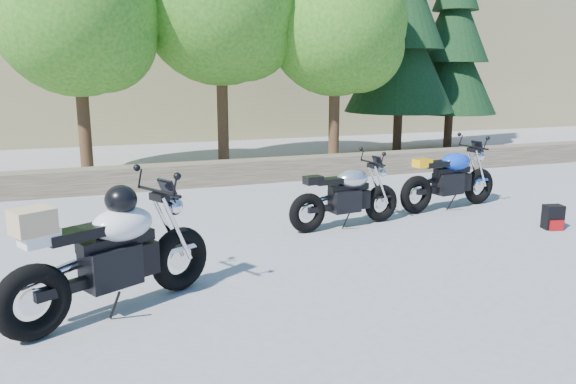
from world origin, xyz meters
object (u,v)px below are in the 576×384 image
object	(u,v)px
blue_bike	(450,179)
backpack	(553,218)
silver_bike	(346,197)
white_bike	(111,252)

from	to	relation	value
blue_bike	backpack	distance (m)	1.89
blue_bike	backpack	bearing A→B (deg)	-75.78
silver_bike	backpack	size ratio (longest dim) A/B	5.25
white_bike	blue_bike	distance (m)	6.48
silver_bike	blue_bike	xyz separation A→B (m)	(2.27, 0.49, 0.04)
white_bike	blue_bike	size ratio (longest dim) A/B	1.01
silver_bike	white_bike	world-z (taller)	white_bike
backpack	blue_bike	bearing A→B (deg)	125.17
silver_bike	blue_bike	world-z (taller)	blue_bike
silver_bike	backpack	world-z (taller)	silver_bike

